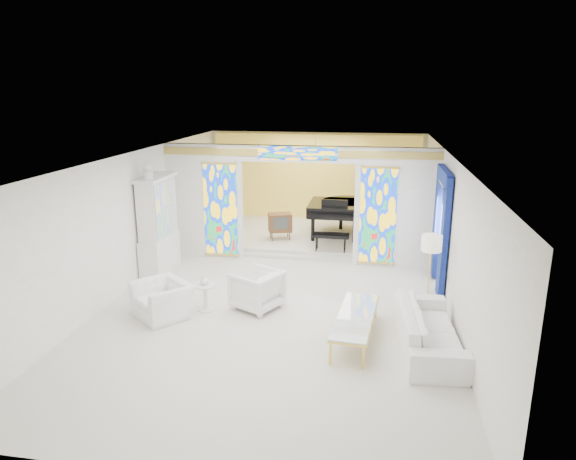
% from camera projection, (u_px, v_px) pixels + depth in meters
% --- Properties ---
extents(floor, '(12.00, 12.00, 0.00)m').
position_uv_depth(floor, '(285.00, 288.00, 11.64)').
color(floor, silver).
rests_on(floor, ground).
extents(ceiling, '(7.00, 12.00, 0.02)m').
position_uv_depth(ceiling, '(284.00, 156.00, 10.84)').
color(ceiling, white).
rests_on(ceiling, wall_back).
extents(wall_back, '(7.00, 0.02, 3.00)m').
position_uv_depth(wall_back, '(316.00, 178.00, 16.94)').
color(wall_back, white).
rests_on(wall_back, floor).
extents(wall_front, '(7.00, 0.02, 3.00)m').
position_uv_depth(wall_front, '(188.00, 364.00, 5.54)').
color(wall_front, white).
rests_on(wall_front, floor).
extents(wall_left, '(0.02, 12.00, 3.00)m').
position_uv_depth(wall_left, '(135.00, 218.00, 11.81)').
color(wall_left, white).
rests_on(wall_left, floor).
extents(wall_right, '(0.02, 12.00, 3.00)m').
position_uv_depth(wall_right, '(450.00, 231.00, 10.68)').
color(wall_right, white).
rests_on(wall_right, floor).
extents(partition_wall, '(7.00, 0.22, 3.00)m').
position_uv_depth(partition_wall, '(298.00, 199.00, 13.10)').
color(partition_wall, white).
rests_on(partition_wall, floor).
extents(stained_glass_left, '(0.90, 0.04, 2.40)m').
position_uv_depth(stained_glass_left, '(221.00, 210.00, 13.42)').
color(stained_glass_left, gold).
rests_on(stained_glass_left, partition_wall).
extents(stained_glass_right, '(0.90, 0.04, 2.40)m').
position_uv_depth(stained_glass_right, '(378.00, 216.00, 12.77)').
color(stained_glass_right, gold).
rests_on(stained_glass_right, partition_wall).
extents(stained_glass_transom, '(2.00, 0.04, 0.34)m').
position_uv_depth(stained_glass_transom, '(298.00, 153.00, 12.69)').
color(stained_glass_transom, gold).
rests_on(stained_glass_transom, partition_wall).
extents(alcove_platform, '(6.80, 3.80, 0.18)m').
position_uv_depth(alcove_platform, '(308.00, 235.00, 15.52)').
color(alcove_platform, silver).
rests_on(alcove_platform, floor).
extents(gold_curtain_back, '(6.70, 0.10, 2.90)m').
position_uv_depth(gold_curtain_back, '(316.00, 179.00, 16.83)').
color(gold_curtain_back, '#FDDD58').
rests_on(gold_curtain_back, wall_back).
extents(chandelier, '(0.48, 0.48, 0.30)m').
position_uv_depth(chandelier, '(315.00, 154.00, 14.73)').
color(chandelier, gold).
rests_on(chandelier, ceiling).
extents(blue_drapes, '(0.14, 1.85, 2.65)m').
position_uv_depth(blue_drapes, '(441.00, 219.00, 11.34)').
color(blue_drapes, navy).
rests_on(blue_drapes, wall_right).
extents(china_cabinet, '(0.56, 1.46, 2.72)m').
position_uv_depth(china_cabinet, '(158.00, 225.00, 12.42)').
color(china_cabinet, silver).
rests_on(china_cabinet, floor).
extents(armchair_left, '(1.41, 1.40, 0.69)m').
position_uv_depth(armchair_left, '(162.00, 300.00, 10.13)').
color(armchair_left, white).
rests_on(armchair_left, floor).
extents(armchair_right, '(1.18, 1.17, 0.81)m').
position_uv_depth(armchair_right, '(257.00, 290.00, 10.49)').
color(armchair_right, white).
rests_on(armchair_right, floor).
extents(sofa, '(1.12, 2.52, 0.72)m').
position_uv_depth(sofa, '(429.00, 329.00, 8.87)').
color(sofa, white).
rests_on(sofa, floor).
extents(side_table, '(0.57, 0.57, 0.57)m').
position_uv_depth(side_table, '(205.00, 293.00, 10.38)').
color(side_table, silver).
rests_on(side_table, floor).
extents(vase, '(0.22, 0.22, 0.19)m').
position_uv_depth(vase, '(204.00, 280.00, 10.30)').
color(vase, white).
rests_on(vase, side_table).
extents(coffee_table, '(0.84, 2.16, 0.47)m').
position_uv_depth(coffee_table, '(356.00, 317.00, 9.16)').
color(coffee_table, silver).
rests_on(coffee_table, floor).
extents(floor_lamp, '(0.51, 0.51, 1.62)m').
position_uv_depth(floor_lamp, '(431.00, 247.00, 10.02)').
color(floor_lamp, gold).
rests_on(floor_lamp, floor).
extents(grand_piano, '(1.87, 2.94, 1.18)m').
position_uv_depth(grand_piano, '(341.00, 208.00, 15.09)').
color(grand_piano, black).
rests_on(grand_piano, alcove_platform).
extents(tv_console, '(0.75, 0.62, 0.75)m').
position_uv_depth(tv_console, '(280.00, 223.00, 14.67)').
color(tv_console, brown).
rests_on(tv_console, alcove_platform).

